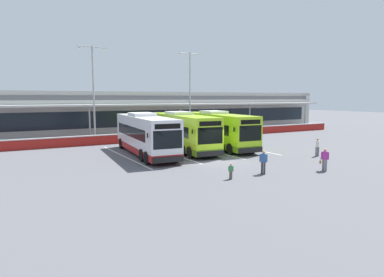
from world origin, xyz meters
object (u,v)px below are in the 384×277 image
Objects in this scene: coach_bus_leftmost at (145,135)px; pedestrian_in_dark_coat at (317,146)px; coach_bus_centre at (218,130)px; coach_bus_left_centre at (183,132)px; pedestrian_child at (231,171)px; lamp_post_centre at (190,89)px; pedestrian_with_handbag at (325,159)px; lamp_post_west at (93,88)px; pedestrian_near_bin at (263,161)px.

pedestrian_in_dark_coat is (12.93, -8.39, -0.91)m from coach_bus_leftmost.
coach_bus_leftmost is 8.34m from coach_bus_centre.
coach_bus_left_centre is (4.23, 0.72, 0.00)m from coach_bus_leftmost.
coach_bus_left_centre reaches higher than pedestrian_child.
pedestrian_child is at bearing -112.84° from lamp_post_centre.
coach_bus_left_centre reaches higher than pedestrian_with_handbag.
pedestrian_in_dark_coat is 1.61× the size of pedestrian_child.
coach_bus_leftmost is at bearing -170.36° from coach_bus_left_centre.
pedestrian_child is at bearing -103.73° from coach_bus_left_centre.
pedestrian_with_handbag is at bearing -135.38° from pedestrian_in_dark_coat.
lamp_post_west is at bearing 100.04° from coach_bus_leftmost.
coach_bus_left_centre is 12.18m from pedestrian_near_bin.
coach_bus_centre is 12.76m from pedestrian_near_bin.
coach_bus_left_centre is 12.28× the size of pedestrian_child.
coach_bus_centre is at bearing 3.79° from coach_bus_leftmost.
lamp_post_centre reaches higher than pedestrian_child.
coach_bus_leftmost is 1.12× the size of lamp_post_centre.
pedestrian_child is (-2.99, -12.25, -1.24)m from coach_bus_left_centre.
lamp_post_west is (-5.95, 22.30, 5.42)m from pedestrian_near_bin.
pedestrian_with_handbag is at bearing -89.41° from coach_bus_centre.
coach_bus_left_centre is at bearing 107.35° from pedestrian_with_handbag.
lamp_post_centre reaches higher than coach_bus_centre.
pedestrian_near_bin is at bearing -70.59° from coach_bus_leftmost.
pedestrian_near_bin is 0.15× the size of lamp_post_west.
coach_bus_centre is 12.28× the size of pedestrian_child.
coach_bus_centre reaches higher than pedestrian_near_bin.
pedestrian_near_bin is 23.71m from lamp_post_west.
lamp_post_west is at bearing 121.22° from coach_bus_left_centre.
coach_bus_centre is 7.61× the size of pedestrian_with_handbag.
lamp_post_centre is at bearing 57.28° from coach_bus_left_centre.
coach_bus_centre is (8.32, 0.55, 0.00)m from coach_bus_leftmost.
lamp_post_west is at bearing 178.36° from lamp_post_centre.
coach_bus_leftmost reaches higher than pedestrian_with_handbag.
coach_bus_centre is at bearing 70.28° from pedestrian_near_bin.
lamp_post_centre is (2.21, 9.96, 4.50)m from coach_bus_centre.
pedestrian_in_dark_coat and pedestrian_near_bin have the same top height.
pedestrian_with_handbag is (8.46, -12.81, -0.93)m from coach_bus_leftmost.
pedestrian_child is 23.35m from lamp_post_west.
pedestrian_with_handbag is (4.23, -13.53, -0.93)m from coach_bus_left_centre.
pedestrian_near_bin is at bearing -161.19° from pedestrian_in_dark_coat.
pedestrian_with_handbag is at bearing -56.57° from coach_bus_leftmost.
pedestrian_with_handbag is 7.34m from pedestrian_child.
coach_bus_left_centre is 1.12× the size of lamp_post_centre.
lamp_post_west is (-14.86, 19.26, 5.42)m from pedestrian_in_dark_coat.
pedestrian_in_dark_coat is 0.15× the size of lamp_post_west.
pedestrian_in_dark_coat is 9.41m from pedestrian_near_bin.
lamp_post_west reaches higher than pedestrian_near_bin.
pedestrian_with_handbag is 1.61× the size of pedestrian_child.
lamp_post_centre reaches higher than pedestrian_with_handbag.
lamp_post_centre is (6.50, 21.94, 5.42)m from pedestrian_near_bin.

